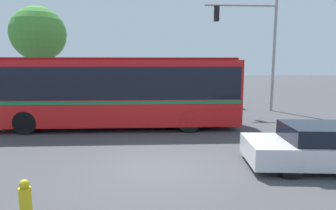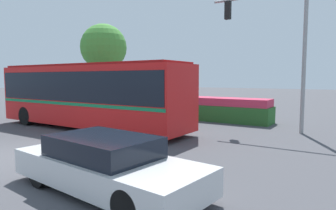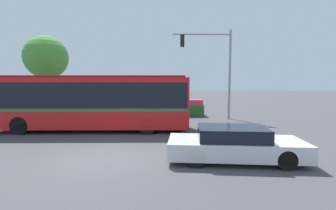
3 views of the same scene
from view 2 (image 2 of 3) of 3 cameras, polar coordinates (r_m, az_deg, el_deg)
name	(u,v)px [view 2 (image 2 of 3)]	position (r m, az deg, el deg)	size (l,w,h in m)	color
ground_plane	(7,156)	(11.33, -28.43, -8.52)	(140.00, 140.00, 0.00)	#444449
city_bus	(89,92)	(15.55, -14.89, 2.36)	(11.17, 2.65, 3.25)	red
sedan_foreground	(106,165)	(7.03, -11.67, -11.08)	(5.02, 2.35, 1.25)	silver
traffic_light_pole	(281,38)	(15.31, 20.70, 11.95)	(4.53, 0.24, 6.86)	gray
flowering_hedge	(197,108)	(18.80, 5.53, -0.58)	(9.18, 1.59, 1.39)	#286028
street_tree_left	(104,47)	(25.22, -12.19, 10.70)	(3.73, 3.73, 6.93)	brown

